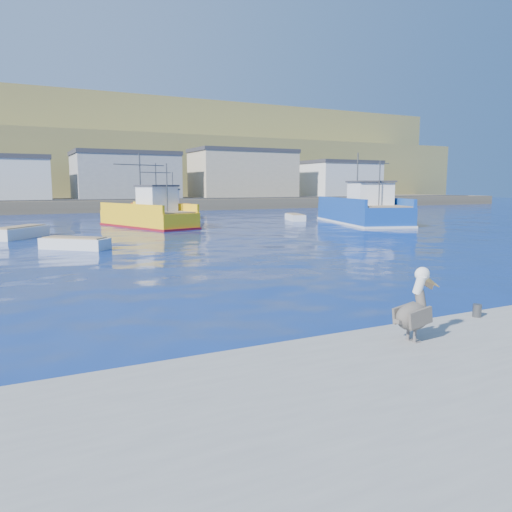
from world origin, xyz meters
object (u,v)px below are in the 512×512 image
(skiff_far, at_px, (295,218))
(skiff_extra, at_px, (20,233))
(skiff_mid, at_px, (75,244))
(pelican, at_px, (415,310))
(boat_orange, at_px, (162,210))
(trawler_yellow_b, at_px, (149,215))
(trawler_blue, at_px, (363,211))

(skiff_far, height_order, skiff_extra, skiff_extra)
(skiff_mid, distance_m, pelican, 22.66)
(skiff_far, xyz_separation_m, skiff_extra, (-25.89, -6.70, 0.05))
(boat_orange, distance_m, skiff_far, 14.44)
(boat_orange, bearing_deg, skiff_far, -36.96)
(skiff_far, distance_m, skiff_extra, 26.75)
(trawler_yellow_b, relative_size, trawler_blue, 0.78)
(trawler_yellow_b, distance_m, boat_orange, 11.01)
(skiff_mid, relative_size, skiff_extra, 0.82)
(trawler_blue, xyz_separation_m, skiff_extra, (-29.72, -0.59, -0.84))
(trawler_blue, bearing_deg, trawler_yellow_b, 166.78)
(trawler_yellow_b, relative_size, skiff_far, 2.72)
(trawler_yellow_b, xyz_separation_m, pelican, (-3.99, -35.56, 0.12))
(skiff_far, xyz_separation_m, pelican, (-19.59, -37.11, 0.85))
(boat_orange, height_order, pelican, boat_orange)
(trawler_blue, height_order, skiff_far, trawler_blue)
(skiff_extra, bearing_deg, trawler_yellow_b, 26.59)
(trawler_yellow_b, bearing_deg, boat_orange, 68.25)
(trawler_blue, xyz_separation_m, pelican, (-23.41, -31.00, -0.04))
(trawler_blue, relative_size, pelican, 9.81)
(trawler_blue, xyz_separation_m, boat_orange, (-15.34, 14.79, -0.17))
(boat_orange, distance_m, skiff_extra, 21.06)
(skiff_far, relative_size, pelican, 2.81)
(boat_orange, bearing_deg, skiff_extra, -133.07)
(skiff_extra, distance_m, pelican, 31.06)
(boat_orange, relative_size, pelican, 5.50)
(skiff_extra, bearing_deg, trawler_blue, 1.13)
(pelican, bearing_deg, skiff_extra, 101.71)
(boat_orange, height_order, skiff_far, boat_orange)
(trawler_yellow_b, distance_m, skiff_extra, 11.53)
(boat_orange, relative_size, skiff_extra, 1.75)
(trawler_blue, relative_size, boat_orange, 1.78)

